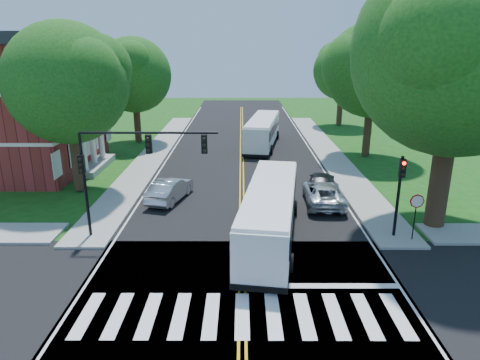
{
  "coord_description": "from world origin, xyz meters",
  "views": [
    {
      "loc": [
        -0.04,
        -14.64,
        9.98
      ],
      "look_at": [
        -0.12,
        9.22,
        2.4
      ],
      "focal_mm": 32.0,
      "sensor_mm": 36.0,
      "label": 1
    }
  ],
  "objects_px": {
    "bus_follow": "(263,131)",
    "hatchback": "(170,190)",
    "bus_lead": "(270,212)",
    "dark_sedan": "(321,181)",
    "suv": "(324,193)",
    "signal_ne": "(400,186)",
    "signal_nw": "(127,160)"
  },
  "relations": [
    {
      "from": "bus_lead",
      "to": "hatchback",
      "type": "xyz_separation_m",
      "value": [
        -6.28,
        5.91,
        -0.77
      ]
    },
    {
      "from": "bus_lead",
      "to": "dark_sedan",
      "type": "distance_m",
      "value": 9.28
    },
    {
      "from": "signal_nw",
      "to": "dark_sedan",
      "type": "distance_m",
      "value": 14.61
    },
    {
      "from": "hatchback",
      "to": "dark_sedan",
      "type": "xyz_separation_m",
      "value": [
        10.47,
        2.32,
        -0.14
      ]
    },
    {
      "from": "dark_sedan",
      "to": "suv",
      "type": "bearing_deg",
      "value": 98.16
    },
    {
      "from": "signal_ne",
      "to": "hatchback",
      "type": "distance_m",
      "value": 14.4
    },
    {
      "from": "signal_ne",
      "to": "bus_lead",
      "type": "relative_size",
      "value": 0.39
    },
    {
      "from": "bus_follow",
      "to": "signal_ne",
      "type": "bearing_deg",
      "value": 114.99
    },
    {
      "from": "suv",
      "to": "dark_sedan",
      "type": "relative_size",
      "value": 1.24
    },
    {
      "from": "suv",
      "to": "dark_sedan",
      "type": "bearing_deg",
      "value": -94.1
    },
    {
      "from": "signal_nw",
      "to": "bus_follow",
      "type": "height_order",
      "value": "signal_nw"
    },
    {
      "from": "signal_nw",
      "to": "bus_lead",
      "type": "bearing_deg",
      "value": -0.67
    },
    {
      "from": "signal_ne",
      "to": "dark_sedan",
      "type": "xyz_separation_m",
      "value": [
        -2.52,
        8.13,
        -2.34
      ]
    },
    {
      "from": "signal_nw",
      "to": "suv",
      "type": "relative_size",
      "value": 1.37
    },
    {
      "from": "bus_follow",
      "to": "hatchback",
      "type": "xyz_separation_m",
      "value": [
        -6.93,
        -16.16,
        -0.77
      ]
    },
    {
      "from": "signal_ne",
      "to": "bus_follow",
      "type": "distance_m",
      "value": 22.84
    },
    {
      "from": "hatchback",
      "to": "suv",
      "type": "distance_m",
      "value": 10.13
    },
    {
      "from": "hatchback",
      "to": "dark_sedan",
      "type": "distance_m",
      "value": 10.72
    },
    {
      "from": "bus_lead",
      "to": "hatchback",
      "type": "relative_size",
      "value": 2.49
    },
    {
      "from": "bus_lead",
      "to": "suv",
      "type": "distance_m",
      "value": 6.58
    },
    {
      "from": "signal_nw",
      "to": "dark_sedan",
      "type": "relative_size",
      "value": 1.69
    },
    {
      "from": "suv",
      "to": "dark_sedan",
      "type": "distance_m",
      "value": 2.95
    },
    {
      "from": "dark_sedan",
      "to": "hatchback",
      "type": "bearing_deg",
      "value": 27.58
    },
    {
      "from": "dark_sedan",
      "to": "bus_lead",
      "type": "bearing_deg",
      "value": 78.12
    },
    {
      "from": "signal_ne",
      "to": "hatchback",
      "type": "relative_size",
      "value": 0.96
    },
    {
      "from": "dark_sedan",
      "to": "signal_nw",
      "type": "bearing_deg",
      "value": 50.33
    },
    {
      "from": "bus_follow",
      "to": "dark_sedan",
      "type": "xyz_separation_m",
      "value": [
        3.54,
        -13.84,
        -0.91
      ]
    },
    {
      "from": "suv",
      "to": "signal_nw",
      "type": "bearing_deg",
      "value": 27.84
    },
    {
      "from": "bus_lead",
      "to": "suv",
      "type": "height_order",
      "value": "bus_lead"
    },
    {
      "from": "bus_follow",
      "to": "dark_sedan",
      "type": "relative_size",
      "value": 2.7
    },
    {
      "from": "signal_ne",
      "to": "suv",
      "type": "bearing_deg",
      "value": 118.99
    },
    {
      "from": "bus_follow",
      "to": "suv",
      "type": "xyz_separation_m",
      "value": [
        3.18,
        -16.77,
        -0.8
      ]
    }
  ]
}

